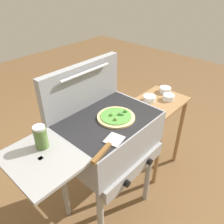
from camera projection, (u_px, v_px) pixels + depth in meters
name	position (u px, v px, depth m)	size (l,w,h in m)	color
ground_plane	(108.00, 205.00, 1.90)	(8.00, 8.00, 0.00)	brown
grill	(106.00, 137.00, 1.47)	(0.96, 0.53, 0.90)	gray
grill_lid_open	(82.00, 86.00, 1.44)	(0.63, 0.08, 0.30)	gray
pizza_veggie	(116.00, 117.00, 1.40)	(0.24, 0.24, 0.03)	#E0C17F
sauce_jar	(41.00, 137.00, 1.14)	(0.07, 0.07, 0.13)	#4C6B2D
spatula	(107.00, 147.00, 1.16)	(0.27, 0.11, 0.02)	#B7BABF
prep_table	(157.00, 121.00, 2.01)	(0.44, 0.36, 0.75)	olive
topping_bowl_near	(149.00, 99.00, 1.88)	(0.11, 0.11, 0.04)	silver
topping_bowl_far	(169.00, 97.00, 1.90)	(0.10, 0.10, 0.04)	silver
topping_bowl_middle	(165.00, 90.00, 2.01)	(0.10, 0.10, 0.04)	silver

